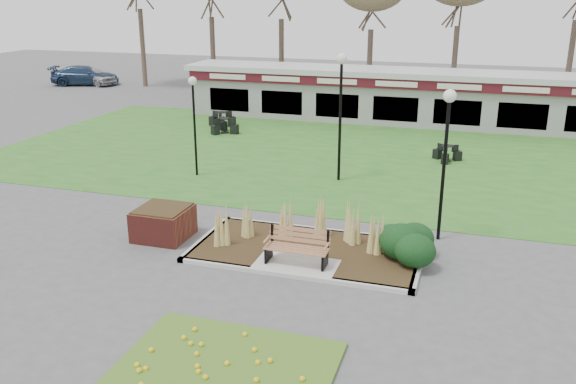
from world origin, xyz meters
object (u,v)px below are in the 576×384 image
(park_bench, at_px, (297,246))
(brick_planter, at_px, (163,222))
(lamp_post_mid_right, at_px, (341,89))
(food_pavilion, at_px, (399,96))
(car_blue, at_px, (85,75))
(lamp_post_mid_left, at_px, (194,104))
(car_black, at_px, (291,84))
(bistro_set_b, at_px, (225,128))
(bistro_set_c, at_px, (447,156))
(car_silver, at_px, (94,76))
(bistro_set_a, at_px, (222,122))
(lamp_post_near_right, at_px, (447,132))

(park_bench, relative_size, brick_planter, 1.13)
(brick_planter, relative_size, lamp_post_mid_right, 0.31)
(park_bench, height_order, food_pavilion, food_pavilion)
(brick_planter, relative_size, car_blue, 0.29)
(car_blue, bearing_deg, lamp_post_mid_left, -154.32)
(lamp_post_mid_left, distance_m, car_blue, 27.25)
(car_blue, bearing_deg, car_black, -107.29)
(food_pavilion, height_order, car_black, food_pavilion)
(bistro_set_b, bearing_deg, food_pavilion, 34.08)
(bistro_set_c, distance_m, car_black, 18.72)
(bistro_set_b, relative_size, car_silver, 0.37)
(bistro_set_a, relative_size, bistro_set_c, 1.16)
(lamp_post_near_right, bearing_deg, bistro_set_b, 136.33)
(park_bench, relative_size, car_blue, 0.33)
(bistro_set_a, bearing_deg, car_black, 87.83)
(lamp_post_mid_right, xyz_separation_m, car_silver, (-23.86, 18.79, -2.87))
(bistro_set_b, bearing_deg, park_bench, -60.04)
(lamp_post_near_right, bearing_deg, lamp_post_mid_right, 130.48)
(lamp_post_mid_left, height_order, bistro_set_c, lamp_post_mid_left)
(bistro_set_b, distance_m, car_black, 12.58)
(brick_planter, bearing_deg, park_bench, -9.69)
(bistro_set_a, height_order, car_blue, car_blue)
(bistro_set_c, relative_size, car_blue, 0.25)
(lamp_post_mid_right, relative_size, car_silver, 1.22)
(lamp_post_mid_right, bearing_deg, car_black, 112.50)
(lamp_post_near_right, bearing_deg, car_black, 116.78)
(bistro_set_a, height_order, car_black, car_black)
(lamp_post_mid_right, relative_size, bistro_set_c, 3.81)
(lamp_post_mid_left, relative_size, car_blue, 0.77)
(park_bench, height_order, car_black, car_black)
(park_bench, bearing_deg, lamp_post_mid_left, 132.22)
(park_bench, height_order, lamp_post_mid_left, lamp_post_mid_left)
(lamp_post_near_right, relative_size, bistro_set_b, 3.07)
(lamp_post_mid_right, relative_size, car_blue, 0.95)
(lamp_post_mid_left, bearing_deg, bistro_set_c, 28.81)
(brick_planter, xyz_separation_m, car_silver, (-20.17, 26.00, 0.20))
(park_bench, relative_size, lamp_post_mid_right, 0.35)
(lamp_post_mid_right, height_order, car_black, lamp_post_mid_right)
(lamp_post_mid_left, relative_size, bistro_set_b, 2.70)
(bistro_set_a, relative_size, car_blue, 0.29)
(bistro_set_b, bearing_deg, brick_planter, -74.30)
(lamp_post_near_right, relative_size, bistro_set_a, 3.01)
(lamp_post_mid_left, bearing_deg, food_pavilion, 63.92)
(lamp_post_mid_left, height_order, lamp_post_mid_right, lamp_post_mid_right)
(park_bench, distance_m, lamp_post_mid_left, 9.60)
(bistro_set_b, height_order, car_blue, car_blue)
(park_bench, bearing_deg, food_pavilion, 90.00)
(food_pavilion, relative_size, car_black, 5.25)
(lamp_post_mid_left, xyz_separation_m, bistro_set_c, (9.39, 5.16, -2.61))
(lamp_post_mid_left, xyz_separation_m, lamp_post_mid_right, (5.56, 1.05, 0.68))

